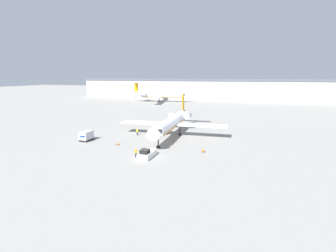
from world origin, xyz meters
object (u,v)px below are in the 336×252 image
at_px(airplane_main, 173,121).
at_px(worker_by_wing, 137,132).
at_px(worker_near_tug, 136,153).
at_px(airplane_parked_far_left, 160,95).
at_px(traffic_cone_right, 203,150).
at_px(traffic_cone_left, 118,143).
at_px(pushback_tug, 147,154).
at_px(luggage_cart, 86,136).

xyz_separation_m(airplane_main, worker_by_wing, (-8.24, -2.66, -2.57)).
bearing_deg(airplane_main, worker_by_wing, -162.10).
relative_size(worker_near_tug, airplane_parked_far_left, 0.05).
distance_m(worker_by_wing, traffic_cone_right, 20.37).
distance_m(worker_by_wing, airplane_parked_far_left, 83.60).
xyz_separation_m(worker_near_tug, worker_by_wing, (-7.22, 16.42, -0.02)).
bearing_deg(traffic_cone_left, traffic_cone_right, 0.75).
height_order(pushback_tug, worker_near_tug, pushback_tug).
bearing_deg(traffic_cone_right, traffic_cone_left, -179.25).
height_order(pushback_tug, worker_by_wing, pushback_tug).
bearing_deg(worker_near_tug, airplane_main, 86.96).
height_order(airplane_main, luggage_cart, airplane_main).
height_order(airplane_main, worker_by_wing, airplane_main).
relative_size(traffic_cone_right, airplane_parked_far_left, 0.02).
bearing_deg(traffic_cone_left, airplane_main, 55.47).
relative_size(luggage_cart, airplane_parked_far_left, 0.08).
bearing_deg(luggage_cart, pushback_tug, -22.10).
xyz_separation_m(worker_by_wing, traffic_cone_left, (-0.19, -9.59, -0.57)).
bearing_deg(worker_by_wing, luggage_cart, -134.61).
bearing_deg(worker_near_tug, airplane_parked_far_left, 107.17).
bearing_deg(traffic_cone_left, pushback_tug, -33.77).
bearing_deg(airplane_parked_far_left, luggage_cart, -80.96).
relative_size(luggage_cart, worker_by_wing, 1.88).
relative_size(airplane_main, traffic_cone_left, 41.53).
bearing_deg(traffic_cone_right, worker_by_wing, 152.67).
relative_size(luggage_cart, worker_near_tug, 1.85).
relative_size(pushback_tug, luggage_cart, 1.52).
xyz_separation_m(traffic_cone_left, traffic_cone_right, (18.28, 0.24, 0.07)).
bearing_deg(traffic_cone_left, worker_by_wing, 88.85).
xyz_separation_m(airplane_main, airplane_parked_far_left, (-30.92, 77.74, 0.44)).
xyz_separation_m(luggage_cart, airplane_parked_far_left, (-14.16, 89.05, 2.77)).
bearing_deg(pushback_tug, airplane_parked_far_left, 108.28).
relative_size(worker_by_wing, traffic_cone_right, 2.16).
height_order(traffic_cone_left, traffic_cone_right, traffic_cone_right).
relative_size(airplane_main, traffic_cone_right, 36.83).
distance_m(luggage_cart, worker_by_wing, 12.14).
distance_m(worker_near_tug, airplane_parked_far_left, 101.38).
height_order(worker_by_wing, airplane_parked_far_left, airplane_parked_far_left).
relative_size(pushback_tug, traffic_cone_left, 6.95).
relative_size(airplane_main, luggage_cart, 9.06).
bearing_deg(worker_near_tug, traffic_cone_right, 33.04).
xyz_separation_m(worker_by_wing, airplane_parked_far_left, (-22.69, 80.40, 3.00)).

